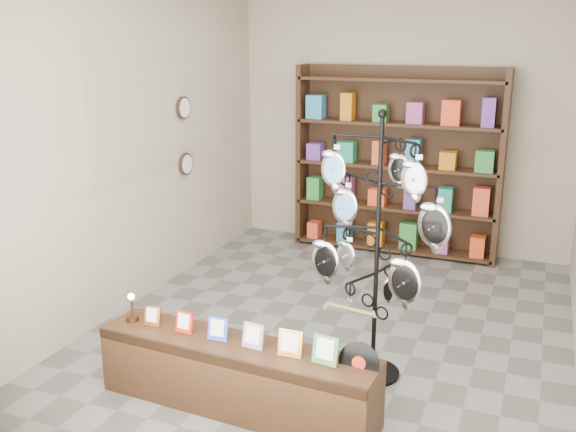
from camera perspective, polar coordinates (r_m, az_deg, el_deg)
ground at (r=5.91m, az=4.22°, el=-9.71°), size 5.00×5.00×0.00m
room_envelope at (r=5.38m, az=4.62°, el=8.39°), size 5.00×5.00×5.00m
display_tree at (r=4.71m, az=8.00°, el=-1.10°), size 1.08×1.05×2.05m
front_shelf at (r=4.62m, az=-4.60°, el=-13.95°), size 2.04×0.52×0.72m
back_shelving at (r=7.70m, az=9.63°, el=4.28°), size 2.42×0.36×2.20m
wall_clocks at (r=6.96m, az=-9.17°, el=7.01°), size 0.03×0.24×0.84m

